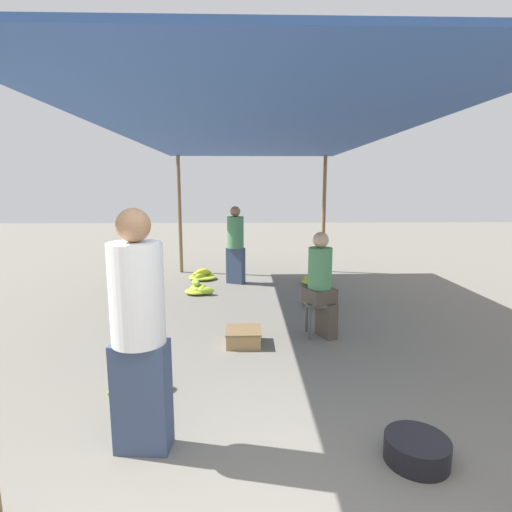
{
  "coord_description": "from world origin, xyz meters",
  "views": [
    {
      "loc": [
        -0.16,
        -1.75,
        1.9
      ],
      "look_at": [
        0.0,
        4.03,
        0.91
      ],
      "focal_mm": 28.0,
      "sensor_mm": 36.0,
      "label": 1
    }
  ],
  "objects": [
    {
      "name": "canopy_post_back_left",
      "position": [
        -1.61,
        7.18,
        1.3
      ],
      "size": [
        0.08,
        0.08,
        2.59
      ],
      "primitive_type": "cylinder",
      "color": "olive",
      "rests_on": "ground"
    },
    {
      "name": "canopy_post_back_right",
      "position": [
        1.61,
        7.18,
        1.3
      ],
      "size": [
        0.08,
        0.08,
        2.59
      ],
      "primitive_type": "cylinder",
      "color": "olive",
      "rests_on": "ground"
    },
    {
      "name": "canopy_tarp",
      "position": [
        0.0,
        3.74,
        2.61
      ],
      "size": [
        3.62,
        7.28,
        0.04
      ],
      "primitive_type": "cube",
      "color": "#33569E",
      "rests_on": "canopy_post_front_left"
    },
    {
      "name": "vendor_foreground",
      "position": [
        -0.91,
        0.94,
        0.92
      ],
      "size": [
        0.41,
        0.41,
        1.77
      ],
      "color": "#384766",
      "rests_on": "ground"
    },
    {
      "name": "stool",
      "position": [
        0.79,
        3.17,
        0.36
      ],
      "size": [
        0.34,
        0.34,
        0.46
      ],
      "color": "#4C4C4C",
      "rests_on": "ground"
    },
    {
      "name": "vendor_seated",
      "position": [
        0.81,
        3.17,
        0.71
      ],
      "size": [
        0.45,
        0.45,
        1.36
      ],
      "color": "#4C4238",
      "rests_on": "ground"
    },
    {
      "name": "basin_black",
      "position": [
        1.04,
        0.74,
        0.09
      ],
      "size": [
        0.45,
        0.45,
        0.18
      ],
      "color": "black",
      "rests_on": "ground"
    },
    {
      "name": "banana_pile_left_0",
      "position": [
        -1.17,
        1.81,
        0.07
      ],
      "size": [
        0.59,
        0.59,
        0.21
      ],
      "color": "#7AB536",
      "rests_on": "ground"
    },
    {
      "name": "banana_pile_left_1",
      "position": [
        -1.0,
        5.28,
        0.08
      ],
      "size": [
        0.54,
        0.47,
        0.26
      ],
      "color": "yellow",
      "rests_on": "ground"
    },
    {
      "name": "banana_pile_left_2",
      "position": [
        -1.05,
        6.42,
        0.09
      ],
      "size": [
        0.57,
        0.51,
        0.24
      ],
      "color": "#BFD12A",
      "rests_on": "ground"
    },
    {
      "name": "banana_pile_right_0",
      "position": [
        1.03,
        4.5,
        0.09
      ],
      "size": [
        0.45,
        0.5,
        0.27
      ],
      "color": "#C6D329",
      "rests_on": "ground"
    },
    {
      "name": "banana_pile_right_1",
      "position": [
        1.22,
        5.95,
        0.1
      ],
      "size": [
        0.5,
        0.6,
        0.32
      ],
      "color": "#B8CE2B",
      "rests_on": "ground"
    },
    {
      "name": "crate_near",
      "position": [
        -0.18,
        2.9,
        0.1
      ],
      "size": [
        0.43,
        0.43,
        0.19
      ],
      "color": "#9E7A4C",
      "rests_on": "ground"
    },
    {
      "name": "shopper_walking_mid",
      "position": [
        -0.35,
        6.1,
        0.8
      ],
      "size": [
        0.43,
        0.43,
        1.54
      ],
      "color": "#384766",
      "rests_on": "ground"
    }
  ]
}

